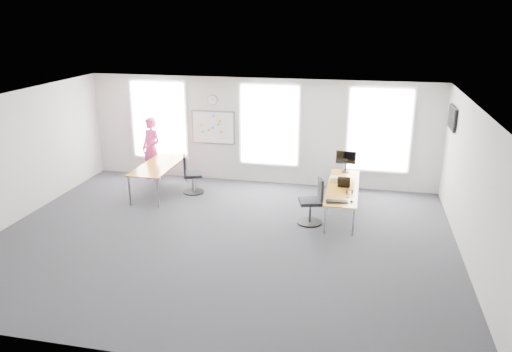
% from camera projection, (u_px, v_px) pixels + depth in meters
% --- Properties ---
extents(floor, '(10.00, 10.00, 0.00)m').
position_uv_depth(floor, '(221.00, 239.00, 10.89)').
color(floor, '#2B2B30').
rests_on(floor, ground).
extents(ceiling, '(10.00, 10.00, 0.00)m').
position_uv_depth(ceiling, '(218.00, 102.00, 9.95)').
color(ceiling, white).
rests_on(ceiling, ground).
extents(wall_back, '(10.00, 0.00, 10.00)m').
position_uv_depth(wall_back, '(259.00, 131.00, 14.13)').
color(wall_back, silver).
rests_on(wall_back, ground).
extents(wall_front, '(10.00, 0.00, 10.00)m').
position_uv_depth(wall_front, '(137.00, 263.00, 6.70)').
color(wall_front, silver).
rests_on(wall_front, ground).
extents(wall_left, '(0.00, 10.00, 10.00)m').
position_uv_depth(wall_left, '(10.00, 159.00, 11.43)').
color(wall_left, silver).
rests_on(wall_left, ground).
extents(wall_right, '(0.00, 10.00, 10.00)m').
position_uv_depth(wall_right, '(474.00, 191.00, 9.41)').
color(wall_right, silver).
rests_on(wall_right, ground).
extents(window_left, '(1.60, 0.06, 2.20)m').
position_uv_depth(window_left, '(159.00, 120.00, 14.64)').
color(window_left, white).
rests_on(window_left, wall_back).
extents(window_mid, '(1.60, 0.06, 2.20)m').
position_uv_depth(window_mid, '(269.00, 125.00, 13.98)').
color(window_mid, white).
rests_on(window_mid, wall_back).
extents(window_right, '(1.60, 0.06, 2.20)m').
position_uv_depth(window_right, '(379.00, 130.00, 13.37)').
color(window_right, white).
rests_on(window_right, wall_back).
extents(desk_right, '(0.74, 2.78, 0.68)m').
position_uv_depth(desk_right, '(343.00, 188.00, 12.15)').
color(desk_right, orange).
rests_on(desk_right, ground).
extents(desk_left, '(0.88, 2.21, 0.81)m').
position_uv_depth(desk_left, '(159.00, 167.00, 13.47)').
color(desk_left, orange).
rests_on(desk_left, ground).
extents(chair_right, '(0.62, 0.61, 1.11)m').
position_uv_depth(chair_right, '(313.00, 204.00, 11.57)').
color(chair_right, black).
rests_on(chair_right, ground).
extents(chair_left, '(0.62, 0.62, 1.07)m').
position_uv_depth(chair_left, '(191.00, 176.00, 13.55)').
color(chair_left, black).
rests_on(chair_left, ground).
extents(person, '(0.81, 0.69, 1.87)m').
position_uv_depth(person, '(151.00, 149.00, 14.43)').
color(person, '#E83B8F').
rests_on(person, ground).
extents(whiteboard, '(1.20, 0.03, 0.90)m').
position_uv_depth(whiteboard, '(213.00, 128.00, 14.36)').
color(whiteboard, white).
rests_on(whiteboard, wall_back).
extents(wall_clock, '(0.30, 0.04, 0.30)m').
position_uv_depth(wall_clock, '(212.00, 100.00, 14.11)').
color(wall_clock, gray).
rests_on(wall_clock, wall_back).
extents(tv, '(0.06, 0.90, 0.55)m').
position_uv_depth(tv, '(452.00, 118.00, 11.95)').
color(tv, black).
rests_on(tv, wall_right).
extents(keyboard, '(0.51, 0.27, 0.02)m').
position_uv_depth(keyboard, '(337.00, 202.00, 11.13)').
color(keyboard, black).
rests_on(keyboard, desk_right).
extents(mouse, '(0.10, 0.12, 0.04)m').
position_uv_depth(mouse, '(352.00, 201.00, 11.12)').
color(mouse, black).
rests_on(mouse, desk_right).
extents(lens_cap, '(0.09, 0.09, 0.01)m').
position_uv_depth(lens_cap, '(347.00, 197.00, 11.42)').
color(lens_cap, black).
rests_on(lens_cap, desk_right).
extents(headphones, '(0.16, 0.09, 0.10)m').
position_uv_depth(headphones, '(349.00, 192.00, 11.66)').
color(headphones, black).
rests_on(headphones, desk_right).
extents(laptop_sleeve, '(0.31, 0.18, 0.25)m').
position_uv_depth(laptop_sleeve, '(344.00, 183.00, 12.04)').
color(laptop_sleeve, black).
rests_on(laptop_sleeve, desk_right).
extents(paper_stack, '(0.34, 0.26, 0.12)m').
position_uv_depth(paper_stack, '(337.00, 179.00, 12.49)').
color(paper_stack, beige).
rests_on(paper_stack, desk_right).
extents(monitor, '(0.52, 0.21, 0.58)m').
position_uv_depth(monitor, '(346.00, 159.00, 13.11)').
color(monitor, black).
rests_on(monitor, desk_right).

